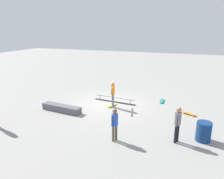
{
  "coord_description": "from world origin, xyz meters",
  "views": [
    {
      "loc": [
        -4.57,
        11.92,
        4.74
      ],
      "look_at": [
        -0.16,
        -0.04,
        1.0
      ],
      "focal_mm": 34.02,
      "sensor_mm": 36.0,
      "label": 1
    }
  ],
  "objects_px": {
    "skater_main": "(113,92)",
    "loose_skateboard_orange": "(189,113)",
    "loose_skateboard_teal": "(162,101)",
    "trash_bin": "(204,131)",
    "skateboard_main": "(112,105)",
    "bystander_grey_shirt": "(178,123)",
    "skate_ledge": "(62,108)",
    "bystander_blue_shirt": "(115,123)",
    "grind_rail": "(115,100)"
  },
  "relations": [
    {
      "from": "skater_main",
      "to": "loose_skateboard_orange",
      "type": "bearing_deg",
      "value": 81.1
    },
    {
      "from": "loose_skateboard_orange",
      "to": "bystander_blue_shirt",
      "type": "bearing_deg",
      "value": 79.25
    },
    {
      "from": "skateboard_main",
      "to": "skater_main",
      "type": "bearing_deg",
      "value": 49.3
    },
    {
      "from": "skate_ledge",
      "to": "loose_skateboard_teal",
      "type": "bearing_deg",
      "value": -145.02
    },
    {
      "from": "bystander_grey_shirt",
      "to": "bystander_blue_shirt",
      "type": "relative_size",
      "value": 1.08
    },
    {
      "from": "grind_rail",
      "to": "loose_skateboard_orange",
      "type": "height_order",
      "value": "grind_rail"
    },
    {
      "from": "grind_rail",
      "to": "bystander_grey_shirt",
      "type": "relative_size",
      "value": 1.82
    },
    {
      "from": "bystander_grey_shirt",
      "to": "bystander_blue_shirt",
      "type": "xyz_separation_m",
      "value": [
        2.51,
        0.79,
        -0.07
      ]
    },
    {
      "from": "skate_ledge",
      "to": "skater_main",
      "type": "distance_m",
      "value": 3.17
    },
    {
      "from": "loose_skateboard_orange",
      "to": "trash_bin",
      "type": "height_order",
      "value": "trash_bin"
    },
    {
      "from": "trash_bin",
      "to": "loose_skateboard_orange",
      "type": "bearing_deg",
      "value": -77.37
    },
    {
      "from": "loose_skateboard_orange",
      "to": "skateboard_main",
      "type": "bearing_deg",
      "value": 27.62
    },
    {
      "from": "bystander_blue_shirt",
      "to": "loose_skateboard_teal",
      "type": "height_order",
      "value": "bystander_blue_shirt"
    },
    {
      "from": "skate_ledge",
      "to": "trash_bin",
      "type": "distance_m",
      "value": 7.68
    },
    {
      "from": "skateboard_main",
      "to": "trash_bin",
      "type": "height_order",
      "value": "trash_bin"
    },
    {
      "from": "skater_main",
      "to": "trash_bin",
      "type": "bearing_deg",
      "value": 50.57
    },
    {
      "from": "bystander_grey_shirt",
      "to": "trash_bin",
      "type": "bearing_deg",
      "value": 142.08
    },
    {
      "from": "grind_rail",
      "to": "skate_ledge",
      "type": "relative_size",
      "value": 1.17
    },
    {
      "from": "skateboard_main",
      "to": "loose_skateboard_orange",
      "type": "bearing_deg",
      "value": 109.82
    },
    {
      "from": "skater_main",
      "to": "loose_skateboard_orange",
      "type": "relative_size",
      "value": 2.05
    },
    {
      "from": "skater_main",
      "to": "bystander_grey_shirt",
      "type": "relative_size",
      "value": 1.03
    },
    {
      "from": "loose_skateboard_teal",
      "to": "trash_bin",
      "type": "bearing_deg",
      "value": 25.57
    },
    {
      "from": "bystander_blue_shirt",
      "to": "loose_skateboard_orange",
      "type": "relative_size",
      "value": 1.83
    },
    {
      "from": "grind_rail",
      "to": "bystander_grey_shirt",
      "type": "xyz_separation_m",
      "value": [
        -4.18,
        3.89,
        0.76
      ]
    },
    {
      "from": "bystander_grey_shirt",
      "to": "loose_skateboard_orange",
      "type": "xyz_separation_m",
      "value": [
        -0.46,
        -3.34,
        -0.83
      ]
    },
    {
      "from": "skater_main",
      "to": "bystander_grey_shirt",
      "type": "bearing_deg",
      "value": 39.34
    },
    {
      "from": "loose_skateboard_teal",
      "to": "skateboard_main",
      "type": "bearing_deg",
      "value": -58.53
    },
    {
      "from": "skateboard_main",
      "to": "trash_bin",
      "type": "xyz_separation_m",
      "value": [
        -5.16,
        2.58,
        0.36
      ]
    },
    {
      "from": "skate_ledge",
      "to": "trash_bin",
      "type": "bearing_deg",
      "value": 174.47
    },
    {
      "from": "grind_rail",
      "to": "loose_skateboard_teal",
      "type": "bearing_deg",
      "value": -153.7
    },
    {
      "from": "grind_rail",
      "to": "skate_ledge",
      "type": "xyz_separation_m",
      "value": [
        2.38,
        2.6,
        0.04
      ]
    },
    {
      "from": "grind_rail",
      "to": "skater_main",
      "type": "distance_m",
      "value": 1.26
    },
    {
      "from": "skater_main",
      "to": "skateboard_main",
      "type": "height_order",
      "value": "skater_main"
    },
    {
      "from": "loose_skateboard_orange",
      "to": "grind_rail",
      "type": "bearing_deg",
      "value": 18.21
    },
    {
      "from": "skateboard_main",
      "to": "loose_skateboard_teal",
      "type": "bearing_deg",
      "value": 140.65
    },
    {
      "from": "skater_main",
      "to": "skateboard_main",
      "type": "bearing_deg",
      "value": -161.83
    },
    {
      "from": "grind_rail",
      "to": "trash_bin",
      "type": "bearing_deg",
      "value": 153.09
    },
    {
      "from": "skater_main",
      "to": "bystander_blue_shirt",
      "type": "height_order",
      "value": "skater_main"
    },
    {
      "from": "loose_skateboard_teal",
      "to": "trash_bin",
      "type": "distance_m",
      "value": 5.04
    },
    {
      "from": "grind_rail",
      "to": "bystander_blue_shirt",
      "type": "height_order",
      "value": "bystander_blue_shirt"
    },
    {
      "from": "skateboard_main",
      "to": "trash_bin",
      "type": "bearing_deg",
      "value": 80.56
    },
    {
      "from": "grind_rail",
      "to": "trash_bin",
      "type": "distance_m",
      "value": 6.24
    },
    {
      "from": "skate_ledge",
      "to": "loose_skateboard_orange",
      "type": "xyz_separation_m",
      "value": [
        -7.01,
        -2.05,
        -0.12
      ]
    },
    {
      "from": "skater_main",
      "to": "skateboard_main",
      "type": "distance_m",
      "value": 0.91
    },
    {
      "from": "skater_main",
      "to": "trash_bin",
      "type": "height_order",
      "value": "skater_main"
    },
    {
      "from": "grind_rail",
      "to": "loose_skateboard_teal",
      "type": "distance_m",
      "value": 3.14
    },
    {
      "from": "skate_ledge",
      "to": "loose_skateboard_teal",
      "type": "xyz_separation_m",
      "value": [
        -5.31,
        -3.71,
        -0.12
      ]
    },
    {
      "from": "loose_skateboard_teal",
      "to": "loose_skateboard_orange",
      "type": "height_order",
      "value": "same"
    },
    {
      "from": "skater_main",
      "to": "trash_bin",
      "type": "relative_size",
      "value": 1.93
    },
    {
      "from": "skateboard_main",
      "to": "trash_bin",
      "type": "relative_size",
      "value": 0.96
    }
  ]
}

